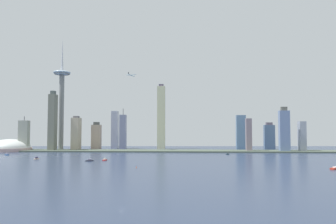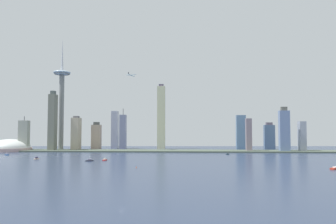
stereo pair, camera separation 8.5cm
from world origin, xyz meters
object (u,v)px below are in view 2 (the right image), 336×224
at_px(stadium_dome, 9,148).
at_px(skyscraper_8, 24,136).
at_px(skyscraper_1, 115,130).
at_px(airplane, 131,75).
at_px(boat_6, 90,160).
at_px(skyscraper_0, 302,137).
at_px(skyscraper_5, 161,117).
at_px(skyscraper_7, 284,131).
at_px(skyscraper_9, 249,135).
at_px(channel_buoy_0, 136,167).
at_px(skyscraper_2, 269,137).
at_px(boat_3, 36,158).
at_px(skyscraper_10, 123,132).
at_px(skyscraper_6, 76,134).
at_px(skyscraper_11, 53,122).
at_px(skyscraper_3, 96,137).
at_px(boat_5, 7,154).
at_px(boat_4, 228,154).
at_px(boat_0, 336,168).
at_px(observation_tower, 62,92).
at_px(boat_1, 105,160).
at_px(skyscraper_4, 241,133).

height_order(stadium_dome, skyscraper_8, skyscraper_8).
bearing_deg(skyscraper_1, airplane, -57.60).
bearing_deg(boat_6, skyscraper_0, -165.67).
relative_size(skyscraper_5, skyscraper_7, 1.65).
height_order(skyscraper_9, channel_buoy_0, skyscraper_9).
xyz_separation_m(skyscraper_2, boat_3, (-505.06, -290.59, -32.77)).
bearing_deg(airplane, skyscraper_10, 49.77).
xyz_separation_m(skyscraper_6, skyscraper_11, (-51.66, -26.35, 30.09)).
bearing_deg(channel_buoy_0, skyscraper_0, 42.01).
height_order(skyscraper_0, skyscraper_5, skyscraper_5).
relative_size(skyscraper_2, skyscraper_8, 0.84).
bearing_deg(skyscraper_8, skyscraper_5, 15.50).
bearing_deg(boat_6, skyscraper_8, -57.01).
xyz_separation_m(skyscraper_8, skyscraper_9, (561.98, 3.34, 2.34)).
height_order(skyscraper_3, boat_6, skyscraper_3).
xyz_separation_m(skyscraper_2, boat_5, (-610.29, -204.67, -33.06)).
bearing_deg(skyscraper_3, skyscraper_5, 13.11).
bearing_deg(boat_4, skyscraper_5, 169.86).
distance_m(boat_0, boat_3, 497.92).
xyz_separation_m(skyscraper_0, skyscraper_10, (-453.83, 76.92, 10.20)).
distance_m(skyscraper_1, skyscraper_11, 172.71).
bearing_deg(boat_4, skyscraper_10, -173.61).
distance_m(skyscraper_5, skyscraper_8, 357.05).
bearing_deg(boat_3, skyscraper_0, 127.25).
relative_size(skyscraper_9, boat_5, 6.99).
distance_m(skyscraper_6, boat_3, 236.23).
height_order(skyscraper_5, skyscraper_7, skyscraper_5).
bearing_deg(airplane, skyscraper_2, -53.66).
height_order(observation_tower, boat_1, observation_tower).
xyz_separation_m(skyscraper_2, skyscraper_7, (10.18, -93.43, 17.29)).
bearing_deg(boat_6, skyscraper_6, -79.23).
distance_m(skyscraper_2, boat_1, 484.03).
relative_size(skyscraper_11, boat_5, 13.02).
bearing_deg(boat_5, boat_1, 4.84).
xyz_separation_m(skyscraper_1, boat_5, (-183.77, -224.26, -51.48)).
height_order(skyscraper_4, skyscraper_9, skyscraper_4).
bearing_deg(skyscraper_11, channel_buoy_0, -51.06).
bearing_deg(skyscraper_10, skyscraper_2, 1.04).
xyz_separation_m(skyscraper_2, skyscraper_11, (-562.88, -84.44, 38.71)).
distance_m(skyscraper_2, skyscraper_10, 398.53).
bearing_deg(skyscraper_5, stadium_dome, -166.19).
bearing_deg(boat_3, boat_6, 93.12).
xyz_separation_m(observation_tower, channel_buoy_0, (251.29, -354.55, -150.73)).
distance_m(skyscraper_6, channel_buoy_0, 408.37).
distance_m(observation_tower, skyscraper_8, 144.00).
distance_m(skyscraper_0, boat_5, 677.62).
height_order(boat_5, airplane, airplane).
relative_size(skyscraper_6, boat_3, 7.92).
relative_size(skyscraper_7, boat_0, 5.99).
xyz_separation_m(boat_0, boat_4, (-115.65, 237.52, -0.10)).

